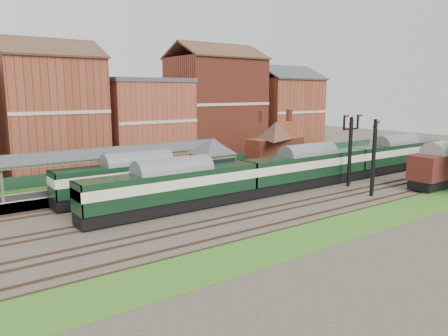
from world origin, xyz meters
TOP-DOWN VIEW (x-y plane):
  - ground at (0.00, 0.00)m, footprint 160.00×160.00m
  - grass_back at (0.00, 16.00)m, footprint 90.00×4.50m
  - grass_front at (0.00, -12.00)m, footprint 90.00×5.00m
  - fence at (0.00, 18.00)m, footprint 90.00×0.12m
  - platform at (-5.00, 9.75)m, footprint 55.00×3.40m
  - signal_box at (-3.00, 3.25)m, footprint 5.40×5.40m
  - brick_hut at (5.00, 3.25)m, footprint 3.20×2.64m
  - station_building at (12.00, 9.75)m, footprint 8.10×8.10m
  - canopy at (-11.00, 9.75)m, footprint 26.00×3.89m
  - semaphore_bracket at (12.04, -2.50)m, footprint 3.60×0.25m
  - semaphore_siding at (10.02, -7.00)m, footprint 1.23×0.25m
  - town_backdrop at (-0.18, 25.00)m, footprint 69.00×10.00m
  - dmu_train at (7.91, 0.00)m, footprint 52.38×2.76m
  - platform_railcar at (-9.89, 6.50)m, footprint 16.97×2.68m
  - goods_van_a at (18.77, -9.00)m, footprint 6.79×2.94m

SIDE VIEW (x-z plane):
  - ground at x=0.00m, z-range 0.00..0.00m
  - grass_back at x=0.00m, z-range 0.00..0.06m
  - grass_front at x=0.00m, z-range 0.00..0.06m
  - platform at x=-5.00m, z-range 0.00..1.00m
  - fence at x=0.00m, z-range 0.00..1.50m
  - brick_hut at x=5.00m, z-range -0.28..2.67m
  - platform_railcar at x=-9.89m, z-range 0.34..4.25m
  - goods_van_a at x=18.77m, z-range 0.26..4.38m
  - dmu_train at x=7.91m, z-range 0.35..4.37m
  - signal_box at x=-3.00m, z-range 0.19..6.19m
  - station_building at x=12.00m, z-range 1.01..6.91m
  - semaphore_siding at x=10.02m, z-range 0.16..8.16m
  - canopy at x=-11.00m, z-range 2.54..6.62m
  - semaphore_bracket at x=12.04m, z-range 0.54..8.72m
  - town_backdrop at x=-0.18m, z-range -1.00..15.00m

